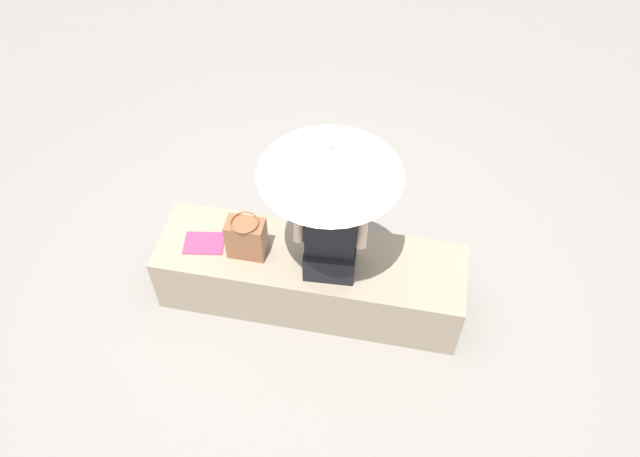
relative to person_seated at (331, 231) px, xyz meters
name	(u,v)px	position (x,y,z in m)	size (l,w,h in m)	color
ground_plane	(311,296)	(-0.16, 0.08, -0.88)	(14.00, 14.00, 0.00)	gray
stone_bench	(310,276)	(-0.16, 0.08, -0.64)	(2.18, 0.62, 0.50)	gray
person_seated	(331,231)	(0.00, 0.00, 0.00)	(0.48, 0.30, 0.90)	black
parasol	(330,161)	(-0.02, 0.02, 0.59)	(0.87, 0.87, 1.11)	#B7B7BC
handbag_black	(246,238)	(-0.59, 0.02, -0.23)	(0.26, 0.20, 0.32)	brown
magazine	(204,243)	(-0.91, 0.04, -0.38)	(0.28, 0.20, 0.01)	#D83866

